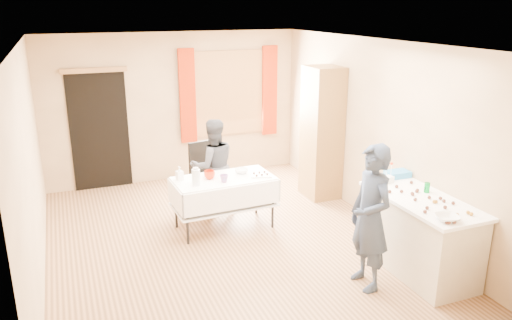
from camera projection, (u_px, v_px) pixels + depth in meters
name	position (u px, v px, depth m)	size (l,w,h in m)	color
floor	(225.00, 241.00, 6.72)	(4.50, 5.50, 0.02)	#9E7047
ceiling	(221.00, 42.00, 5.93)	(4.50, 5.50, 0.02)	white
wall_back	(175.00, 108.00, 8.77)	(4.50, 0.02, 2.60)	tan
wall_front	(333.00, 239.00, 3.87)	(4.50, 0.02, 2.60)	tan
wall_left	(29.00, 168.00, 5.53)	(0.02, 5.50, 2.60)	tan
wall_right	(374.00, 132.00, 7.12)	(0.02, 5.50, 2.60)	tan
window_frame	(229.00, 93.00, 9.03)	(1.32, 0.06, 1.52)	olive
window_pane	(229.00, 93.00, 9.01)	(1.20, 0.02, 1.40)	white
curtain_left	(188.00, 96.00, 8.71)	(0.28, 0.06, 1.65)	#A82406
curtain_right	(270.00, 91.00, 9.26)	(0.28, 0.06, 1.65)	#A82406
doorway	(100.00, 131.00, 8.38)	(0.95, 0.04, 2.00)	black
door_lintel	(94.00, 70.00, 8.04)	(1.05, 0.06, 0.08)	olive
cabinet	(322.00, 133.00, 8.00)	(0.50, 0.60, 2.12)	brown
counter	(419.00, 235.00, 5.86)	(0.72, 1.52, 0.91)	beige
party_table	(224.00, 198.00, 6.97)	(1.44, 0.79, 0.75)	black
chair	(206.00, 186.00, 7.88)	(0.48, 0.48, 0.99)	black
girl	(370.00, 218.00, 5.41)	(0.41, 0.61, 1.65)	#1E283F
woman	(213.00, 166.00, 7.46)	(0.72, 0.57, 1.44)	black
soda_can	(427.00, 188.00, 5.89)	(0.07, 0.07, 0.12)	#057925
mixing_bowl	(447.00, 218.00, 5.13)	(0.29, 0.29, 0.06)	white
foam_block	(387.00, 180.00, 6.22)	(0.15, 0.10, 0.08)	white
blue_basket	(398.00, 174.00, 6.42)	(0.30, 0.20, 0.08)	#2784CC
pitcher	(196.00, 177.00, 6.56)	(0.11, 0.11, 0.22)	silver
cup_red	(209.00, 175.00, 6.82)	(0.18, 0.18, 0.12)	red
cup_rainbow	(224.00, 178.00, 6.70)	(0.13, 0.13, 0.10)	red
small_bowl	(241.00, 171.00, 7.07)	(0.19, 0.19, 0.06)	white
pastry_tray	(261.00, 175.00, 6.95)	(0.28, 0.20, 0.02)	white
bottle	(179.00, 173.00, 6.77)	(0.10, 0.10, 0.19)	white
cake_balls	(430.00, 202.00, 5.56)	(0.50, 1.17, 0.04)	#3F2314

